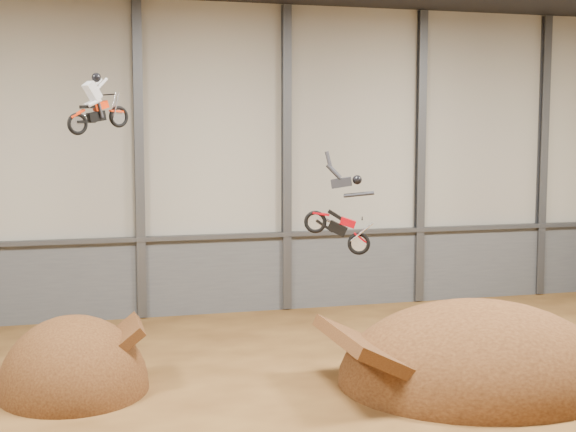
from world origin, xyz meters
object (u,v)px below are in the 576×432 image
object	(u,v)px
fmx_rider_a	(100,100)
fmx_rider_b	(332,203)
takeoff_ramp	(74,390)
landing_ramp	(476,381)

from	to	relation	value
fmx_rider_a	fmx_rider_b	distance (m)	8.38
takeoff_ramp	landing_ramp	bearing A→B (deg)	-11.47
takeoff_ramp	fmx_rider_a	xyz separation A→B (m)	(0.99, -0.86, 9.23)
landing_ramp	fmx_rider_a	xyz separation A→B (m)	(-11.92, 1.77, 9.23)
fmx_rider_a	fmx_rider_b	xyz separation A→B (m)	(7.65, 0.61, -3.36)
landing_ramp	fmx_rider_b	size ratio (longest dim) A/B	2.91
landing_ramp	fmx_rider_b	xyz separation A→B (m)	(-4.28, 2.38, 5.87)
fmx_rider_a	fmx_rider_b	world-z (taller)	fmx_rider_a
landing_ramp	fmx_rider_b	bearing A→B (deg)	150.95
takeoff_ramp	fmx_rider_b	world-z (taller)	fmx_rider_b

